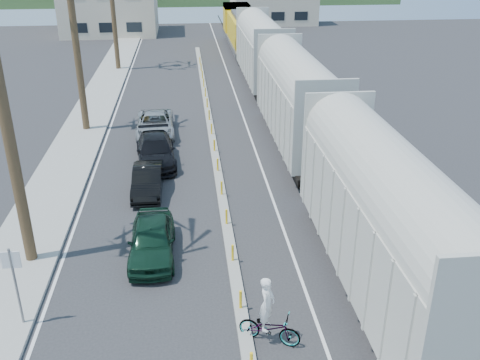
{
  "coord_description": "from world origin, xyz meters",
  "views": [
    {
      "loc": [
        -1.58,
        -12.94,
        11.89
      ],
      "look_at": [
        0.67,
        8.59,
        2.0
      ],
      "focal_mm": 40.0,
      "sensor_mm": 36.0,
      "label": 1
    }
  ],
  "objects_px": {
    "street_sign": "(14,276)",
    "car_lead": "(152,240)",
    "cyclist": "(269,322)",
    "car_second": "(148,180)"
  },
  "relations": [
    {
      "from": "car_second",
      "to": "cyclist",
      "type": "height_order",
      "value": "cyclist"
    },
    {
      "from": "car_lead",
      "to": "cyclist",
      "type": "bearing_deg",
      "value": -54.37
    },
    {
      "from": "street_sign",
      "to": "car_second",
      "type": "xyz_separation_m",
      "value": [
        3.62,
        9.9,
        -1.29
      ]
    },
    {
      "from": "street_sign",
      "to": "cyclist",
      "type": "bearing_deg",
      "value": -11.23
    },
    {
      "from": "street_sign",
      "to": "car_lead",
      "type": "distance_m",
      "value": 5.79
    },
    {
      "from": "street_sign",
      "to": "car_lead",
      "type": "xyz_separation_m",
      "value": [
        4.11,
        3.9,
        -1.21
      ]
    },
    {
      "from": "street_sign",
      "to": "cyclist",
      "type": "distance_m",
      "value": 8.29
    },
    {
      "from": "street_sign",
      "to": "car_second",
      "type": "bearing_deg",
      "value": 69.9
    },
    {
      "from": "car_lead",
      "to": "car_second",
      "type": "relative_size",
      "value": 1.09
    },
    {
      "from": "car_lead",
      "to": "cyclist",
      "type": "distance_m",
      "value": 6.75
    }
  ]
}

